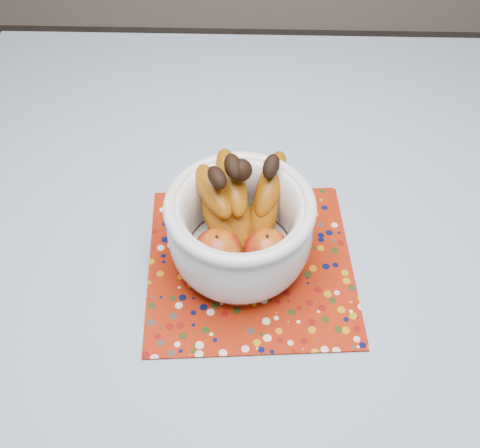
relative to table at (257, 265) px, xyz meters
The scene contains 4 objects.
table is the anchor object (origin of this frame).
tablecloth 0.08m from the table, ahead, with size 1.32×1.32×0.01m, color #6589A9.
placemat 0.11m from the table, 102.20° to the right, with size 0.34×0.34×0.00m, color maroon.
fruit_bowl 0.18m from the table, 128.01° to the right, with size 0.24×0.26×0.20m.
Camera 1 is at (-0.01, -0.63, 1.52)m, focal length 42.00 mm.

